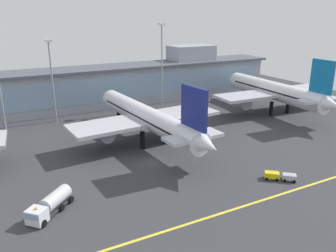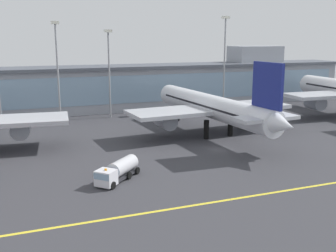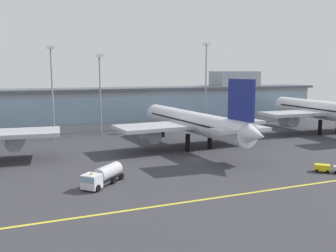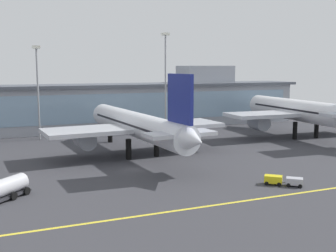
# 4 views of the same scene
# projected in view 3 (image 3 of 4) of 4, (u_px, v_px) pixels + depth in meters

# --- Properties ---
(ground_plane) EXTENTS (189.39, 189.39, 0.00)m
(ground_plane) POSITION_uv_depth(u_px,v_px,m) (197.00, 160.00, 76.99)
(ground_plane) COLOR #38383D
(taxiway_centreline_stripe) EXTENTS (151.51, 0.50, 0.01)m
(taxiway_centreline_stripe) POSITION_uv_depth(u_px,v_px,m) (262.00, 191.00, 56.83)
(taxiway_centreline_stripe) COLOR yellow
(taxiway_centreline_stripe) RESTS_ON ground
(terminal_building) EXTENTS (138.28, 14.00, 18.10)m
(terminal_building) POSITION_uv_depth(u_px,v_px,m) (135.00, 106.00, 121.75)
(terminal_building) COLOR #9399A3
(terminal_building) RESTS_ON ground
(airliner_near_right) EXTENTS (37.14, 50.74, 16.66)m
(airliner_near_right) POSITION_uv_depth(u_px,v_px,m) (193.00, 123.00, 88.37)
(airliner_near_right) COLOR black
(airliner_near_right) RESTS_ON ground
(airliner_far_right) EXTENTS (38.99, 47.47, 18.15)m
(airliner_far_right) POSITION_uv_depth(u_px,v_px,m) (323.00, 111.00, 110.15)
(airliner_far_right) COLOR black
(airliner_far_right) RESTS_ON ground
(fuel_tanker_truck) EXTENTS (8.16, 8.06, 2.90)m
(fuel_tanker_truck) POSITION_uv_depth(u_px,v_px,m) (102.00, 176.00, 59.77)
(fuel_tanker_truck) COLOR black
(fuel_tanker_truck) RESTS_ON ground
(baggage_tug_near) EXTENTS (5.24, 4.84, 1.40)m
(baggage_tug_near) POSITION_uv_depth(u_px,v_px,m) (331.00, 168.00, 67.09)
(baggage_tug_near) COLOR black
(baggage_tug_near) RESTS_ON ground
(apron_light_mast_west) EXTENTS (1.80, 1.80, 26.65)m
(apron_light_mast_west) POSITION_uv_depth(u_px,v_px,m) (206.00, 75.00, 115.26)
(apron_light_mast_west) COLOR gray
(apron_light_mast_west) RESTS_ON ground
(apron_light_mast_centre) EXTENTS (1.80, 1.80, 22.82)m
(apron_light_mast_centre) POSITION_uv_depth(u_px,v_px,m) (100.00, 82.00, 105.73)
(apron_light_mast_centre) COLOR gray
(apron_light_mast_centre) RESTS_ON ground
(apron_light_mast_far_east) EXTENTS (1.80, 1.80, 24.61)m
(apron_light_mast_far_east) POSITION_uv_depth(u_px,v_px,m) (52.00, 79.00, 97.74)
(apron_light_mast_far_east) COLOR gray
(apron_light_mast_far_east) RESTS_ON ground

